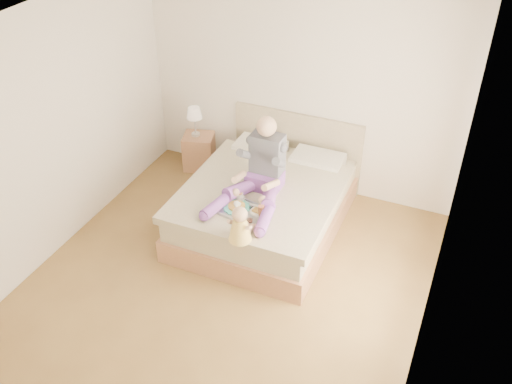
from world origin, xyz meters
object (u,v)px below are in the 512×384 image
at_px(baby, 240,226).
at_px(bed, 267,201).
at_px(nightstand, 199,151).
at_px(adult, 260,173).
at_px(tray, 244,210).

bearing_deg(baby, bed, 103.25).
relative_size(bed, nightstand, 4.44).
bearing_deg(baby, adult, 104.91).
xyz_separation_m(nightstand, tray, (1.34, -1.44, 0.40)).
bearing_deg(tray, adult, 99.36).
bearing_deg(adult, bed, 93.78).
height_order(adult, tray, adult).
bearing_deg(bed, adult, -87.54).
bearing_deg(tray, nightstand, 144.20).
xyz_separation_m(bed, adult, (0.01, -0.25, 0.55)).
xyz_separation_m(adult, tray, (-0.01, -0.40, -0.23)).
height_order(bed, tray, bed).
relative_size(adult, baby, 2.75).
distance_m(adult, baby, 0.83).
xyz_separation_m(tray, baby, (0.15, -0.42, 0.13)).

